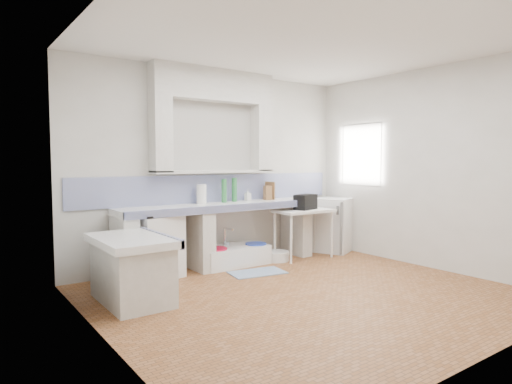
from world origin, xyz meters
TOP-DOWN VIEW (x-y plane):
  - floor at (0.00, 0.00)m, footprint 4.50×4.50m
  - ceiling at (0.00, 0.00)m, footprint 4.50×4.50m
  - wall_back at (0.00, 2.00)m, footprint 4.50×0.00m
  - wall_front at (0.00, -2.00)m, footprint 4.50×0.00m
  - wall_left at (-2.25, 0.00)m, footprint 0.00×4.50m
  - wall_right at (2.25, 0.00)m, footprint 0.00×4.50m
  - alcove_mass at (-0.10, 1.88)m, footprint 1.90×0.25m
  - window_frame at (2.42, 1.20)m, footprint 0.35×0.86m
  - lace_valance at (2.28, 1.20)m, footprint 0.01×0.84m
  - counter_slab at (-0.10, 1.70)m, footprint 3.00×0.60m
  - counter_lip at (-0.10, 1.42)m, footprint 3.00×0.04m
  - counter_pier_left at (-1.50, 1.70)m, footprint 0.20×0.55m
  - counter_pier_mid at (-0.45, 1.70)m, footprint 0.20×0.55m
  - counter_pier_right at (1.30, 1.70)m, footprint 0.20×0.55m
  - peninsula_top at (-1.70, 0.90)m, footprint 0.70×1.10m
  - peninsula_base at (-1.70, 0.90)m, footprint 0.60×1.00m
  - peninsula_lip at (-1.37, 0.90)m, footprint 0.04×1.10m
  - backsplash at (0.00, 1.99)m, footprint 4.27×0.03m
  - stove at (-1.10, 1.70)m, footprint 0.65×0.64m
  - sink at (0.07, 1.68)m, footprint 1.02×0.55m
  - side_table at (1.22, 1.43)m, footprint 0.92×0.54m
  - fridge at (1.97, 1.54)m, footprint 0.76×0.76m
  - bucket_red at (-0.24, 1.61)m, footprint 0.41×0.41m
  - bucket_orange at (0.06, 1.57)m, footprint 0.31×0.31m
  - bucket_blue at (0.43, 1.60)m, footprint 0.38×0.38m
  - basin_white at (0.76, 1.52)m, footprint 0.44×0.44m
  - water_bottle_a at (0.05, 1.82)m, footprint 0.09×0.09m
  - water_bottle_b at (0.28, 1.81)m, footprint 0.08×0.08m
  - black_bag at (1.24, 1.42)m, footprint 0.41×0.30m
  - green_bottle_a at (0.02, 1.82)m, footprint 0.10×0.10m
  - green_bottle_b at (0.22, 1.85)m, footprint 0.10×0.10m
  - knife_block at (0.79, 1.78)m, footprint 0.12×0.10m
  - cutting_board at (0.88, 1.85)m, footprint 0.05×0.20m
  - paper_towel at (-0.35, 1.82)m, footprint 0.14×0.14m
  - soap_bottle at (0.46, 1.85)m, footprint 0.08×0.08m
  - rug at (0.09, 1.10)m, footprint 0.79×0.54m

SIDE VIEW (x-z plane):
  - floor at x=0.00m, z-range 0.00..0.00m
  - rug at x=0.09m, z-range 0.00..0.01m
  - basin_white at x=0.76m, z-range 0.00..0.14m
  - sink at x=0.07m, z-range 0.00..0.24m
  - bucket_orange at x=0.06m, z-range 0.00..0.25m
  - water_bottle_b at x=0.28m, z-range 0.00..0.27m
  - bucket_blue at x=0.43m, z-range 0.00..0.29m
  - bucket_red at x=-0.24m, z-range 0.00..0.29m
  - water_bottle_a at x=0.05m, z-range 0.00..0.31m
  - peninsula_base at x=-1.70m, z-range 0.00..0.62m
  - side_table at x=1.22m, z-range 0.36..0.40m
  - stove at x=-1.10m, z-range 0.00..0.80m
  - counter_pier_left at x=-1.50m, z-range 0.00..0.82m
  - counter_pier_mid at x=-0.45m, z-range 0.00..0.82m
  - counter_pier_right at x=1.30m, z-range 0.00..0.82m
  - fridge at x=1.97m, z-range 0.00..0.88m
  - peninsula_top at x=-1.70m, z-range 0.62..0.70m
  - peninsula_lip at x=-1.37m, z-range 0.61..0.71m
  - counter_slab at x=-0.10m, z-range 0.82..0.90m
  - counter_lip at x=-0.10m, z-range 0.81..0.91m
  - black_bag at x=1.24m, z-range 0.75..0.99m
  - soap_bottle at x=0.46m, z-range 0.90..1.08m
  - knife_block at x=0.79m, z-range 0.90..1.12m
  - paper_towel at x=-0.35m, z-range 0.90..1.17m
  - cutting_board at x=0.88m, z-range 0.90..1.18m
  - green_bottle_a at x=0.02m, z-range 0.90..1.24m
  - green_bottle_b at x=0.22m, z-range 0.90..1.25m
  - backsplash at x=0.00m, z-range 0.90..1.30m
  - wall_back at x=0.00m, z-range -0.85..3.65m
  - wall_front at x=0.00m, z-range -0.85..3.65m
  - wall_left at x=-2.25m, z-range -0.85..3.65m
  - wall_right at x=2.25m, z-range -0.85..3.65m
  - window_frame at x=2.42m, z-range 1.07..2.13m
  - lace_valance at x=2.28m, z-range 1.86..2.10m
  - alcove_mass at x=-0.10m, z-range 2.35..2.80m
  - ceiling at x=0.00m, z-range 2.80..2.80m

